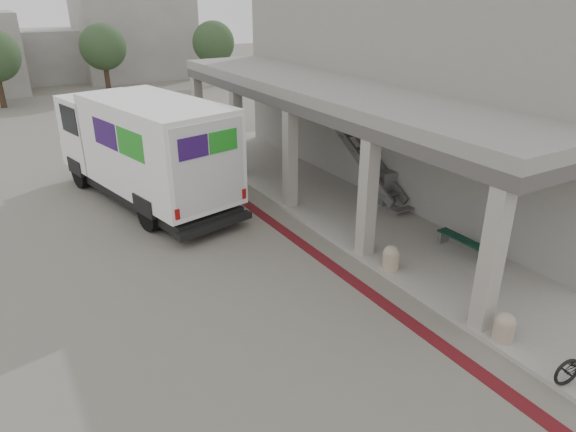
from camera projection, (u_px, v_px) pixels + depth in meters
ground at (311, 284)px, 12.95m from camera, size 120.00×120.00×0.00m
bike_lane_stripe at (302, 244)px, 14.99m from camera, size 0.35×40.00×0.01m
sidewalk at (427, 245)px, 14.80m from camera, size 4.40×28.00×0.12m
transit_building at (403, 94)px, 18.33m from camera, size 7.60×17.00×7.00m
distant_backdrop at (20, 50)px, 38.75m from camera, size 28.00×10.00×6.50m
tree_mid at (103, 47)px, 36.21m from camera, size 3.20×3.20×4.80m
tree_right at (213, 43)px, 39.18m from camera, size 3.20×3.20×4.80m
fedex_truck at (143, 147)px, 17.36m from camera, size 4.25×8.89×3.64m
bench at (463, 243)px, 14.16m from camera, size 0.38×1.66×0.39m
bollard_near at (505, 327)px, 10.55m from camera, size 0.43×0.43×0.64m
bollard_far at (391, 257)px, 13.29m from camera, size 0.44×0.44×0.66m
utility_cabinet at (385, 186)px, 17.42m from camera, size 0.62×0.76×1.15m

